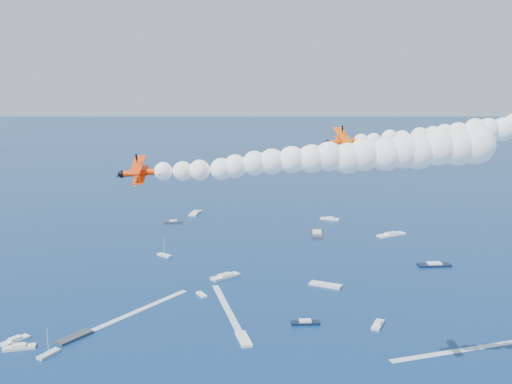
# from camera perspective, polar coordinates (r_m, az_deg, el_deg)

# --- Properties ---
(biplane_lead) EXTENTS (9.84, 11.18, 7.26)m
(biplane_lead) POSITION_cam_1_polar(r_m,az_deg,el_deg) (107.99, 8.56, 4.80)
(biplane_lead) COLOR #FB4B05
(biplane_trail) EXTENTS (8.61, 9.90, 6.42)m
(biplane_trail) POSITION_cam_1_polar(r_m,az_deg,el_deg) (84.90, -10.88, 1.84)
(biplane_trail) COLOR #FF3705
(smoke_trail_lead) EXTENTS (51.51, 36.32, 9.42)m
(smoke_trail_lead) POSITION_cam_1_polar(r_m,az_deg,el_deg) (116.20, 20.78, 5.58)
(smoke_trail_lead) COLOR white
(smoke_trail_trail) EXTENTS (51.33, 32.61, 9.42)m
(smoke_trail_trail) POSITION_cam_1_polar(r_m,az_deg,el_deg) (84.43, 6.17, 3.21)
(smoke_trail_trail) COLOR white
(spectator_boats) EXTENTS (194.41, 164.05, 0.70)m
(spectator_boats) POSITION_cam_1_polar(r_m,az_deg,el_deg) (214.49, 6.11, -7.34)
(spectator_boats) COLOR white
(spectator_boats) RESTS_ON ground
(boat_wakes) EXTENTS (112.82, 43.75, 0.04)m
(boat_wakes) POSITION_cam_1_polar(r_m,az_deg,el_deg) (171.31, 0.90, -12.29)
(boat_wakes) COLOR white
(boat_wakes) RESTS_ON ground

